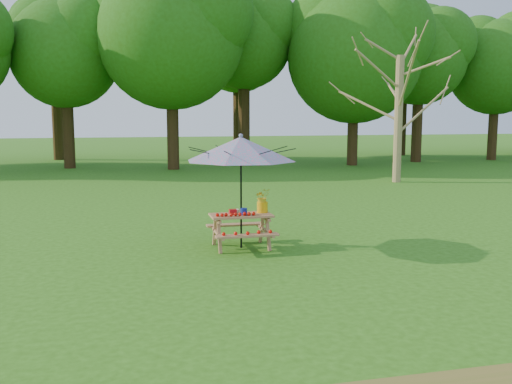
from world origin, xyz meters
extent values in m
cylinder|color=olive|center=(3.30, 12.94, 2.41)|extent=(0.34, 0.34, 4.82)
cube|color=#A36949|center=(-4.86, 3.62, 0.65)|extent=(1.20, 0.62, 0.04)
cube|color=#A36949|center=(-4.86, 3.07, 0.36)|extent=(1.20, 0.22, 0.04)
cube|color=#A36949|center=(-4.86, 4.17, 0.36)|extent=(1.20, 0.22, 0.04)
cylinder|color=black|center=(-4.86, 3.62, 1.12)|extent=(0.04, 0.04, 2.25)
cone|color=teal|center=(-4.86, 3.62, 1.95)|extent=(2.72, 2.72, 0.46)
sphere|color=teal|center=(-4.86, 3.62, 2.21)|extent=(0.08, 0.08, 0.08)
cube|color=red|center=(-5.02, 3.65, 0.72)|extent=(0.14, 0.12, 0.10)
cylinder|color=navy|center=(-4.82, 3.55, 0.74)|extent=(0.13, 0.13, 0.13)
cube|color=white|center=(-4.93, 3.82, 0.71)|extent=(0.13, 0.13, 0.07)
cylinder|color=#F6B00C|center=(-4.41, 3.72, 0.78)|extent=(0.21, 0.21, 0.21)
imported|color=gold|center=(-4.41, 3.72, 0.99)|extent=(0.32, 0.29, 0.32)
camera|label=1|loc=(-7.16, -7.12, 2.61)|focal=40.00mm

